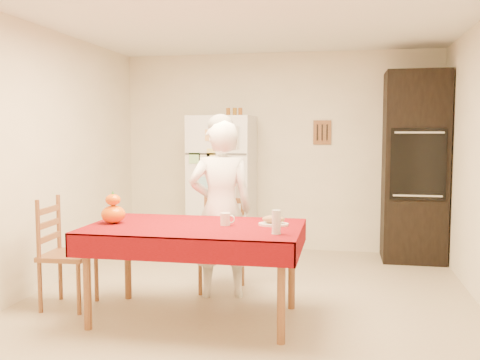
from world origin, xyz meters
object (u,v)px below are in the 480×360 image
(bread_plate, at_px, (273,224))
(wine_glass, at_px, (276,222))
(chair_left, at_px, (61,249))
(seated_woman, at_px, (221,209))
(dining_table, at_px, (195,234))
(refrigerator, at_px, (223,185))
(chair_far, at_px, (223,236))
(pumpkin_lower, at_px, (113,214))
(oven_cabinet, at_px, (414,167))
(coffee_mug, at_px, (225,219))

(bread_plate, bearing_deg, wine_glass, -79.37)
(chair_left, xyz_separation_m, seated_woman, (1.28, 0.56, 0.30))
(dining_table, distance_m, chair_left, 1.23)
(refrigerator, height_order, dining_table, refrigerator)
(dining_table, height_order, seated_woman, seated_woman)
(seated_woman, height_order, bread_plate, seated_woman)
(chair_far, bearing_deg, chair_left, -152.62)
(wine_glass, bearing_deg, pumpkin_lower, 171.45)
(seated_woman, bearing_deg, chair_left, 8.58)
(chair_left, distance_m, pumpkin_lower, 0.63)
(oven_cabinet, bearing_deg, chair_left, -143.75)
(seated_woman, relative_size, wine_glass, 9.13)
(chair_left, bearing_deg, bread_plate, -91.51)
(refrigerator, relative_size, oven_cabinet, 0.77)
(chair_far, height_order, seated_woman, seated_woman)
(chair_left, height_order, bread_plate, chair_left)
(oven_cabinet, distance_m, bread_plate, 2.68)
(oven_cabinet, xyz_separation_m, pumpkin_lower, (-2.65, -2.43, -0.27))
(seated_woman, bearing_deg, pumpkin_lower, 26.17)
(seated_woman, bearing_deg, oven_cabinet, -151.86)
(dining_table, relative_size, chair_far, 1.79)
(oven_cabinet, height_order, dining_table, oven_cabinet)
(oven_cabinet, xyz_separation_m, chair_far, (-1.94, -1.54, -0.59))
(dining_table, relative_size, bread_plate, 7.08)
(seated_woman, distance_m, pumpkin_lower, 1.00)
(dining_table, height_order, bread_plate, bread_plate)
(chair_far, xyz_separation_m, bread_plate, (0.58, -0.74, 0.26))
(chair_far, relative_size, pumpkin_lower, 4.84)
(refrigerator, xyz_separation_m, wine_glass, (0.99, -2.59, -0.00))
(refrigerator, xyz_separation_m, coffee_mug, (0.55, -2.31, -0.04))
(seated_woman, bearing_deg, bread_plate, 122.08)
(seated_woman, xyz_separation_m, coffee_mug, (0.17, -0.58, 0.01))
(chair_far, distance_m, bread_plate, 0.98)
(refrigerator, height_order, chair_far, refrigerator)
(refrigerator, distance_m, coffee_mug, 2.37)
(dining_table, bearing_deg, bread_plate, 10.81)
(coffee_mug, relative_size, bread_plate, 0.42)
(chair_left, bearing_deg, dining_table, -96.35)
(oven_cabinet, distance_m, chair_far, 2.55)
(coffee_mug, relative_size, pumpkin_lower, 0.51)
(oven_cabinet, bearing_deg, dining_table, -129.33)
(chair_left, bearing_deg, coffee_mug, -93.88)
(oven_cabinet, distance_m, wine_glass, 2.95)
(oven_cabinet, relative_size, chair_far, 2.32)
(seated_woman, bearing_deg, wine_glass, 110.59)
(dining_table, bearing_deg, chair_left, 176.60)
(chair_left, height_order, pumpkin_lower, chair_left)
(chair_left, distance_m, wine_glass, 1.95)
(refrigerator, distance_m, seated_woman, 1.77)
(chair_left, bearing_deg, refrigerator, -24.49)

